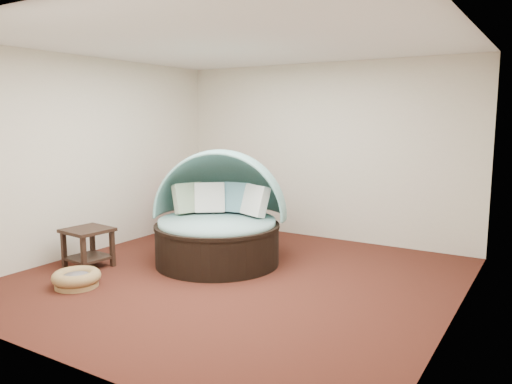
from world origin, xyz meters
The scene contains 10 objects.
floor centered at (0.00, 0.00, 0.00)m, with size 5.00×5.00×0.00m, color #4D2116.
wall_back centered at (0.00, 2.50, 1.40)m, with size 5.00×5.00×0.00m, color beige.
wall_front centered at (0.00, -2.50, 1.40)m, with size 5.00×5.00×0.00m, color beige.
wall_left centered at (-2.50, 0.00, 1.40)m, with size 5.00×5.00×0.00m, color beige.
wall_right centered at (2.50, 0.00, 1.40)m, with size 5.00×5.00×0.00m, color beige.
ceiling centered at (0.00, 0.00, 2.80)m, with size 5.00×5.00×0.00m, color white.
canopy_daybed centered at (-0.60, 0.48, 0.71)m, with size 2.20×2.17×1.52m.
pet_basket centered at (-1.40, -1.23, 0.10)m, with size 0.60×0.60×0.19m.
red_armchair centered at (-1.68, 1.60, 0.46)m, with size 1.09×1.09×1.00m.
side_table centered at (-1.90, -0.63, 0.33)m, with size 0.59×0.59×0.52m.
Camera 1 is at (3.28, -4.88, 1.95)m, focal length 35.00 mm.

